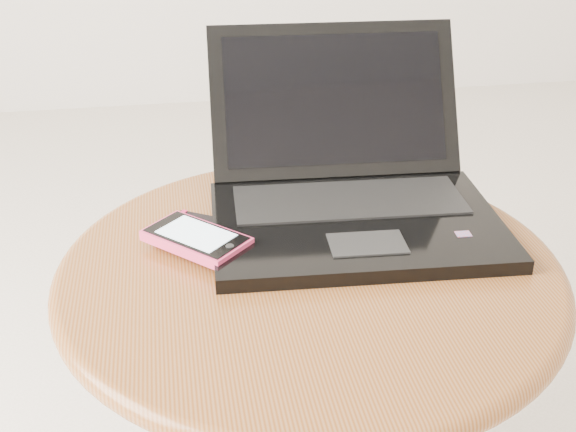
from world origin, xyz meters
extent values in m
cylinder|color=#512E19|center=(-0.03, 0.04, 0.23)|extent=(0.09, 0.09, 0.41)
cylinder|color=brown|center=(-0.03, 0.04, 0.45)|extent=(0.56, 0.56, 0.03)
torus|color=brown|center=(-0.03, 0.04, 0.45)|extent=(0.59, 0.59, 0.03)
cube|color=black|center=(0.04, 0.09, 0.48)|extent=(0.37, 0.26, 0.02)
cube|color=black|center=(0.04, 0.14, 0.49)|extent=(0.30, 0.12, 0.00)
cube|color=black|center=(0.04, 0.03, 0.49)|extent=(0.09, 0.06, 0.00)
cube|color=red|center=(0.16, 0.03, 0.49)|extent=(0.02, 0.01, 0.00)
cube|color=black|center=(0.05, 0.27, 0.58)|extent=(0.35, 0.14, 0.19)
cube|color=black|center=(0.05, 0.27, 0.58)|extent=(0.31, 0.11, 0.16)
cube|color=black|center=(-0.13, 0.11, 0.47)|extent=(0.14, 0.12, 0.01)
cube|color=#C01647|center=(-0.18, 0.14, 0.48)|extent=(0.04, 0.06, 0.00)
cube|color=#D0335E|center=(-0.16, 0.08, 0.48)|extent=(0.13, 0.13, 0.01)
cube|color=black|center=(-0.16, 0.08, 0.49)|extent=(0.12, 0.12, 0.00)
cube|color=silver|center=(-0.16, 0.08, 0.49)|extent=(0.10, 0.10, 0.00)
cylinder|color=black|center=(-0.12, 0.04, 0.49)|extent=(0.01, 0.01, 0.00)
camera|label=1|loc=(-0.18, -0.68, 0.91)|focal=45.65mm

